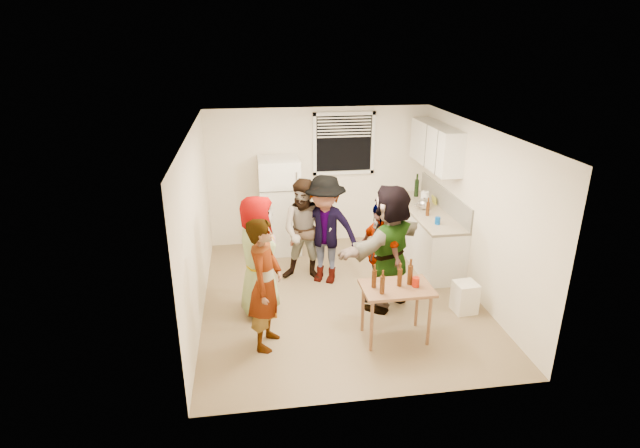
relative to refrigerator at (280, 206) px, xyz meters
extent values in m
cube|color=white|center=(0.00, 0.00, 0.00)|extent=(0.70, 0.70, 1.70)
cube|color=white|center=(2.45, -0.73, -0.42)|extent=(0.60, 2.20, 0.86)
cube|color=beige|center=(2.45, -0.73, 0.03)|extent=(0.64, 2.22, 0.04)
cube|color=#BBB8AD|center=(2.74, -0.73, 0.23)|extent=(0.03, 2.20, 0.36)
cube|color=white|center=(2.58, -0.53, 1.10)|extent=(0.34, 1.60, 0.70)
cylinder|color=white|center=(2.43, -0.61, 0.05)|extent=(0.13, 0.13, 0.28)
cylinder|color=black|center=(2.50, 0.02, 0.05)|extent=(0.08, 0.08, 0.31)
cylinder|color=#47230C|center=(2.35, -1.00, 0.05)|extent=(0.06, 0.06, 0.23)
cylinder|color=#0445AC|center=(2.37, -1.40, 0.05)|extent=(0.09, 0.09, 0.11)
cube|color=gold|center=(2.67, -0.45, 0.12)|extent=(0.02, 0.17, 0.14)
cube|color=white|center=(2.41, -2.53, -0.60)|extent=(0.32, 0.32, 0.44)
cylinder|color=#47230C|center=(1.42, -2.97, -0.11)|extent=(0.07, 0.07, 0.26)
cylinder|color=#AE1B06|center=(1.48, -3.05, -0.11)|extent=(0.09, 0.09, 0.12)
imported|color=gray|center=(-0.44, -2.12, -0.85)|extent=(1.74, 0.89, 0.55)
imported|color=#141933|center=(-0.38, -2.93, -0.85)|extent=(1.81, 1.13, 0.41)
imported|color=brown|center=(0.33, -1.21, -0.85)|extent=(1.23, 1.81, 0.63)
imported|color=#3D3D42|center=(0.60, -1.31, -0.85)|extent=(1.76, 2.05, 0.64)
imported|color=black|center=(1.27, -2.10, -0.85)|extent=(1.76, 1.37, 0.38)
imported|color=#BB7341|center=(1.37, -2.20, -0.85)|extent=(2.45, 2.47, 0.54)
camera|label=1|loc=(-0.50, -8.35, 2.84)|focal=28.00mm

